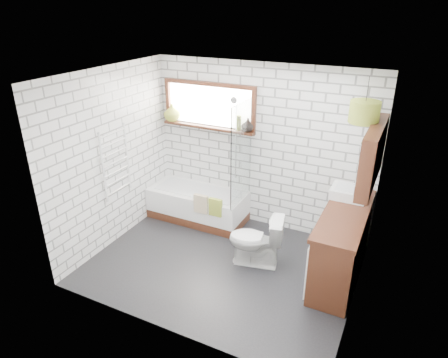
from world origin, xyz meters
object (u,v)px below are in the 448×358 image
at_px(basin, 349,192).
at_px(toilet, 256,240).
at_px(vanity, 342,244).
at_px(pendant, 364,112).
at_px(bathtub, 198,204).

distance_m(basin, toilet, 1.37).
distance_m(vanity, toilet, 1.10).
distance_m(vanity, pendant, 1.66).
relative_size(bathtub, pendant, 4.52).
bearing_deg(basin, toilet, -145.08).
height_order(bathtub, toilet, toilet).
distance_m(bathtub, vanity, 2.41).
distance_m(basin, pendant, 1.14).
height_order(vanity, basin, basin).
bearing_deg(pendant, toilet, -154.57).
distance_m(vanity, basin, 0.68).
bearing_deg(pendant, vanity, -91.60).
distance_m(toilet, pendant, 2.10).
relative_size(vanity, pendant, 4.65).
bearing_deg(bathtub, pendant, -5.26).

